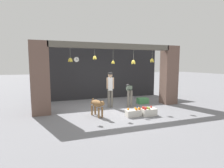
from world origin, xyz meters
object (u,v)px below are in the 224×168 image
object	(u,v)px
shopkeeper	(110,87)
fruit_crate_apples	(148,112)
worker_stooping	(129,92)
fruit_crate_oranges	(133,113)
produce_box_green	(143,101)
wall_clock	(76,60)
water_bottle	(137,110)
dog	(97,104)

from	to	relation	value
shopkeeper	fruit_crate_apples	world-z (taller)	shopkeeper
worker_stooping	fruit_crate_oranges	xyz separation A→B (m)	(-0.52, -1.55, -0.54)
produce_box_green	wall_clock	size ratio (longest dim) A/B	1.83
fruit_crate_apples	water_bottle	distance (m)	0.56
fruit_crate_oranges	water_bottle	world-z (taller)	fruit_crate_oranges
dog	fruit_crate_apples	bearing A→B (deg)	55.58
wall_clock	shopkeeper	bearing A→B (deg)	-60.59
worker_stooping	produce_box_green	distance (m)	1.07
shopkeeper	worker_stooping	world-z (taller)	shopkeeper
shopkeeper	wall_clock	size ratio (longest dim) A/B	5.48
produce_box_green	water_bottle	xyz separation A→B (m)	(-1.02, -1.41, -0.02)
worker_stooping	wall_clock	bearing A→B (deg)	149.66
fruit_crate_oranges	wall_clock	size ratio (longest dim) A/B	1.96
dog	worker_stooping	world-z (taller)	worker_stooping
dog	fruit_crate_apples	xyz separation A→B (m)	(1.91, -0.54, -0.32)
produce_box_green	dog	bearing A→B (deg)	-152.94
fruit_crate_apples	wall_clock	bearing A→B (deg)	119.67
water_bottle	dog	bearing A→B (deg)	179.36
water_bottle	wall_clock	world-z (taller)	wall_clock
fruit_crate_oranges	water_bottle	distance (m)	0.57
shopkeeper	wall_clock	world-z (taller)	wall_clock
shopkeeper	water_bottle	bearing A→B (deg)	138.21
dog	worker_stooping	xyz separation A→B (m)	(1.84, 1.11, 0.20)
shopkeeper	fruit_crate_oranges	world-z (taller)	shopkeeper
worker_stooping	produce_box_green	world-z (taller)	worker_stooping
fruit_crate_oranges	fruit_crate_apples	distance (m)	0.61
dog	fruit_crate_oranges	distance (m)	1.43
dog	shopkeeper	xyz separation A→B (m)	(0.92, 1.19, 0.47)
fruit_crate_oranges	fruit_crate_apples	size ratio (longest dim) A/B	1.01
shopkeeper	worker_stooping	size ratio (longest dim) A/B	1.58
dog	produce_box_green	distance (m)	3.07
dog	wall_clock	bearing A→B (deg)	166.52
shopkeeper	wall_clock	bearing A→B (deg)	-45.20
dog	produce_box_green	world-z (taller)	dog
fruit_crate_oranges	wall_clock	xyz separation A→B (m)	(-1.62, 3.81, 2.11)
fruit_crate_oranges	fruit_crate_apples	xyz separation A→B (m)	(0.60, -0.10, 0.01)
dog	wall_clock	world-z (taller)	wall_clock
dog	wall_clock	size ratio (longest dim) A/B	3.08
dog	fruit_crate_apples	distance (m)	2.01
worker_stooping	produce_box_green	xyz separation A→B (m)	(0.88, 0.28, -0.53)
worker_stooping	dog	bearing A→B (deg)	-132.79
wall_clock	produce_box_green	bearing A→B (deg)	-33.10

